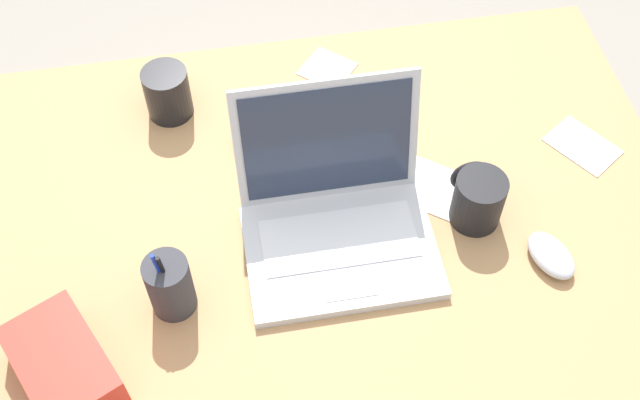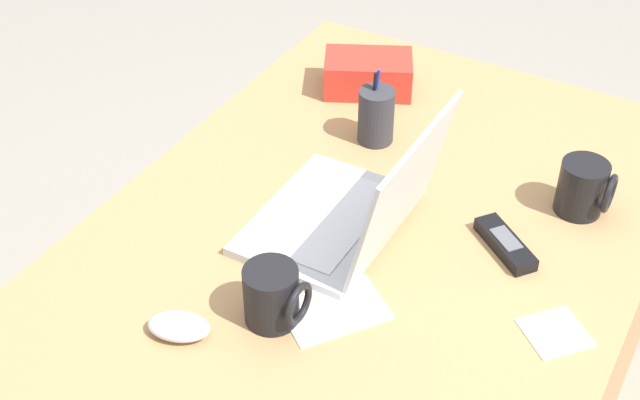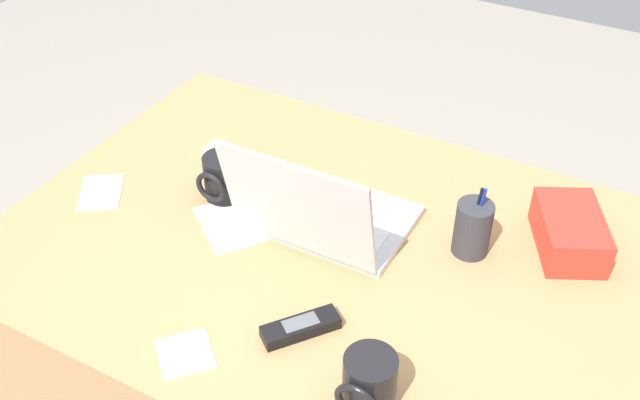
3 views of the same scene
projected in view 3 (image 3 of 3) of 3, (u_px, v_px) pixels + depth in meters
name	position (u px, v px, depth m)	size (l,w,h in m)	color
desk	(329.00, 361.00, 1.74)	(1.34, 0.94, 0.72)	tan
laptop	(321.00, 214.00, 1.52)	(0.33, 0.29, 0.25)	silver
computer_mouse	(216.00, 152.00, 1.76)	(0.06, 0.10, 0.03)	silver
coffee_mug_white	(223.00, 178.00, 1.62)	(0.09, 0.10, 0.10)	black
coffee_mug_tall	(369.00, 383.00, 1.18)	(0.09, 0.10, 0.10)	black
cordless_phone	(301.00, 327.00, 1.33)	(0.12, 0.14, 0.03)	black
pen_holder	(473.00, 228.00, 1.47)	(0.07, 0.07, 0.16)	#333338
snack_bag	(570.00, 232.00, 1.49)	(0.12, 0.19, 0.08)	red
paper_note_near_laptop	(185.00, 354.00, 1.30)	(0.10, 0.09, 0.00)	white
paper_note_left	(229.00, 224.00, 1.57)	(0.17, 0.11, 0.00)	white
paper_note_right	(101.00, 192.00, 1.66)	(0.09, 0.13, 0.00)	white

